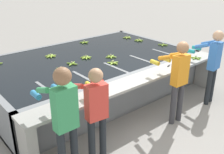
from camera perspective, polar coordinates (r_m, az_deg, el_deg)
The scene contains 19 objects.
ground_plane at distance 5.43m, azimuth 7.55°, elevation -9.41°, with size 80.00×80.00×0.00m, color gray.
wash_tank at distance 6.55m, azimuth -4.96°, elevation 0.81°, with size 4.94×3.06×0.88m.
work_ledge at distance 5.26m, azimuth 6.11°, elevation -2.58°, with size 4.94×0.45×0.88m.
worker_0 at distance 3.57m, azimuth -10.36°, elevation -8.21°, with size 0.40×0.72×1.75m.
worker_1 at distance 3.92m, azimuth -3.64°, elevation -6.76°, with size 0.46×0.73×1.59m.
worker_2 at distance 5.09m, azimuth 14.22°, elevation 0.35°, with size 0.43×0.72×1.66m.
worker_3 at distance 6.08m, azimuth 21.07°, elevation 3.31°, with size 0.47×0.73×1.67m.
banana_bunch_floating_0 at distance 5.89m, azimuth 0.23°, elevation 3.11°, with size 0.28×0.27×0.08m.
banana_bunch_floating_1 at distance 7.59m, azimuth -6.05°, elevation 7.52°, with size 0.27×0.28×0.08m.
banana_bunch_floating_2 at distance 6.53m, azimuth -13.20°, elevation 4.49°, with size 0.28×0.28×0.08m.
banana_bunch_floating_3 at distance 6.28m, azimuth -5.67°, elevation 4.26°, with size 0.28×0.28×0.08m.
banana_bunch_floating_4 at distance 5.90m, azimuth -8.72°, elevation 2.88°, with size 0.26×0.26×0.08m.
banana_bunch_floating_6 at distance 8.09m, azimuth 3.33°, elevation 8.59°, with size 0.26×0.28×0.08m.
banana_bunch_floating_7 at distance 5.61m, azimuth -11.06°, elevation 1.64°, with size 0.28×0.28×0.08m.
banana_bunch_floating_8 at distance 6.30m, azimuth -0.24°, elevation 4.46°, with size 0.28×0.26×0.08m.
banana_bunch_floating_9 at distance 7.80m, azimuth 5.85°, elevation 7.96°, with size 0.27×0.28×0.08m.
banana_bunch_floating_10 at distance 7.43m, azimuth 11.02°, elevation 6.91°, with size 0.26×0.26×0.08m.
banana_bunch_ledge_0 at distance 6.51m, azimuth 17.78°, elevation 3.98°, with size 0.27×0.28×0.08m.
knife_0 at distance 5.92m, azimuth 12.43°, elevation 2.58°, with size 0.34×0.15×0.02m.
Camera 1 is at (-3.48, -3.02, 2.88)m, focal length 42.00 mm.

